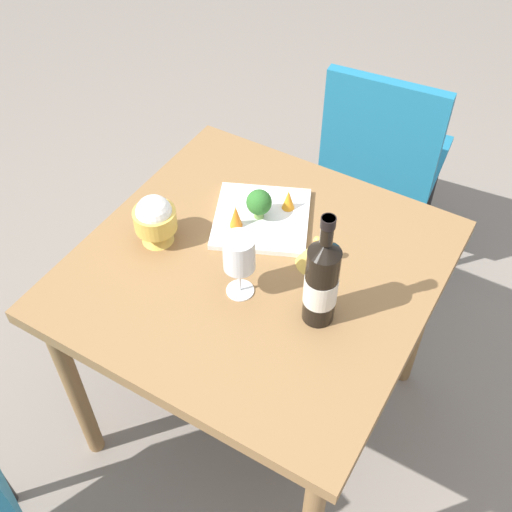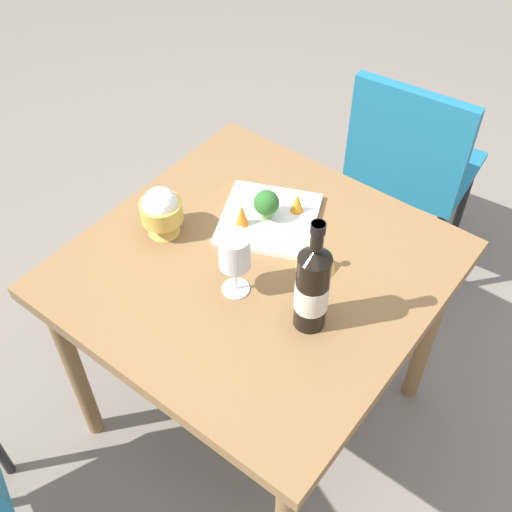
{
  "view_description": "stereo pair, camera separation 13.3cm",
  "coord_description": "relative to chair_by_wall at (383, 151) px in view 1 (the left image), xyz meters",
  "views": [
    {
      "loc": [
        -0.93,
        -0.55,
        1.91
      ],
      "look_at": [
        0.0,
        0.0,
        0.75
      ],
      "focal_mm": 44.59,
      "sensor_mm": 36.0,
      "label": 1
    },
    {
      "loc": [
        -0.85,
        -0.66,
        1.91
      ],
      "look_at": [
        0.0,
        0.0,
        0.75
      ],
      "focal_mm": 44.59,
      "sensor_mm": 36.0,
      "label": 2
    }
  ],
  "objects": [
    {
      "name": "wine_bottle",
      "position": [
        -0.9,
        -0.19,
        0.32
      ],
      "size": [
        0.08,
        0.08,
        0.32
      ],
      "color": "black",
      "rests_on": "dining_table"
    },
    {
      "name": "carrot_garnish_left",
      "position": [
        -0.76,
        0.13,
        0.24
      ],
      "size": [
        0.03,
        0.03,
        0.07
      ],
      "color": "orange",
      "rests_on": "serving_plate"
    },
    {
      "name": "dining_table",
      "position": [
        -0.84,
        0.02,
        0.1
      ],
      "size": [
        0.87,
        0.87,
        0.72
      ],
      "color": "olive",
      "rests_on": "ground_plane"
    },
    {
      "name": "chair_by_wall",
      "position": [
        0.0,
        0.0,
        0.0
      ],
      "size": [
        0.44,
        0.44,
        0.85
      ],
      "rotation": [
        0.0,
        0.0,
        4.81
      ],
      "color": "teal",
      "rests_on": "ground_plane"
    },
    {
      "name": "ground_plane",
      "position": [
        -0.84,
        0.02,
        -0.53
      ],
      "size": [
        8.0,
        8.0,
        0.0
      ],
      "primitive_type": "plane",
      "color": "gray"
    },
    {
      "name": "wine_glass",
      "position": [
        -0.93,
        0.01,
        0.32
      ],
      "size": [
        0.08,
        0.08,
        0.18
      ],
      "color": "white",
      "rests_on": "dining_table"
    },
    {
      "name": "serving_plate",
      "position": [
        -0.69,
        0.09,
        0.2
      ],
      "size": [
        0.33,
        0.33,
        0.02
      ],
      "rotation": [
        0.0,
        0.0,
        0.41
      ],
      "color": "white",
      "rests_on": "dining_table"
    },
    {
      "name": "rice_bowl_lid",
      "position": [
        -0.76,
        -0.1,
        0.23
      ],
      "size": [
        0.1,
        0.1,
        0.09
      ],
      "color": "gold",
      "rests_on": "dining_table"
    },
    {
      "name": "carrot_garnish_right",
      "position": [
        -0.63,
        0.05,
        0.24
      ],
      "size": [
        0.03,
        0.03,
        0.06
      ],
      "color": "orange",
      "rests_on": "serving_plate"
    },
    {
      "name": "rice_bowl",
      "position": [
        -0.89,
        0.29,
        0.27
      ],
      "size": [
        0.11,
        0.11,
        0.14
      ],
      "color": "gold",
      "rests_on": "dining_table"
    },
    {
      "name": "broccoli_floret",
      "position": [
        -0.7,
        0.1,
        0.26
      ],
      "size": [
        0.07,
        0.07,
        0.09
      ],
      "color": "#729E4C",
      "rests_on": "serving_plate"
    }
  ]
}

